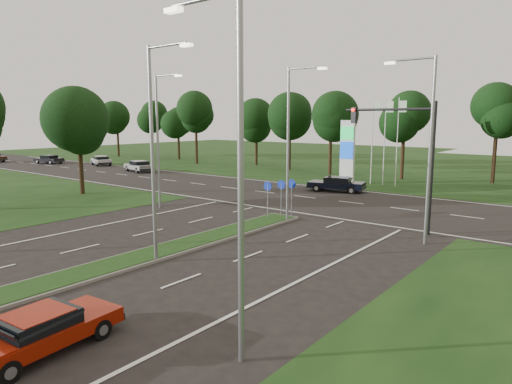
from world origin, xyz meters
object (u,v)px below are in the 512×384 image
Objects in this scene: far_car_a at (139,166)px; far_car_c at (49,159)px; red_sedan at (41,330)px; far_car_b at (101,160)px; navy_sedan at (337,184)px.

far_car_c is at bearing 108.78° from far_car_a.
far_car_a is (-32.23, 27.87, 0.10)m from red_sedan.
far_car_c is (-18.02, -1.51, -0.06)m from far_car_a.
far_car_c is at bearing 133.77° from far_car_b.
far_car_b reaches higher than far_car_c.
far_car_a reaches higher than red_sedan.
far_car_c is (-7.68, -3.20, -0.03)m from far_car_b.
red_sedan is 0.87× the size of far_car_a.
red_sedan is 42.61m from far_car_a.
far_car_a is (-25.30, -1.05, 0.02)m from navy_sedan.
far_car_b reaches higher than red_sedan.
red_sedan is at bearing -116.86° from far_car_a.
red_sedan is at bearing 179.76° from navy_sedan.
red_sedan is 56.74m from far_car_c.
navy_sedan is at bearing -69.92° from far_car_b.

